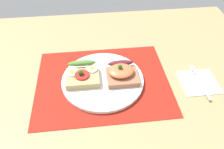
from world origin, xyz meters
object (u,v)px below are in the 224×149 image
at_px(sandwich_egg_tomato, 82,74).
at_px(sandwich_salmon, 122,73).
at_px(fork, 199,81).
at_px(plate, 103,80).
at_px(napkin, 199,82).

distance_m(sandwich_egg_tomato, sandwich_salmon, 0.12).
xyz_separation_m(sandwich_salmon, fork, (0.25, -0.04, -0.02)).
xyz_separation_m(plate, fork, (0.31, -0.04, -0.00)).
height_order(plate, napkin, plate).
bearing_deg(plate, sandwich_salmon, -0.03).
height_order(sandwich_egg_tomato, sandwich_salmon, sandwich_salmon).
bearing_deg(fork, plate, 172.88).
height_order(plate, sandwich_egg_tomato, sandwich_egg_tomato).
height_order(sandwich_salmon, napkin, sandwich_salmon).
height_order(plate, fork, plate).
bearing_deg(sandwich_egg_tomato, fork, -7.75).
bearing_deg(sandwich_salmon, napkin, -8.99).
xyz_separation_m(plate, sandwich_egg_tomato, (-0.06, 0.01, 0.02)).
relative_size(sandwich_egg_tomato, fork, 0.68).
xyz_separation_m(plate, sandwich_salmon, (0.06, -0.00, 0.02)).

